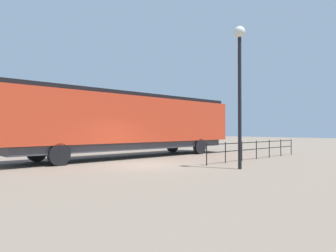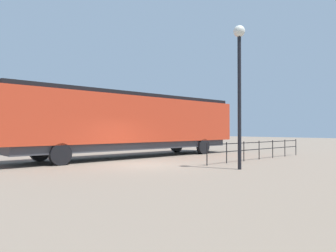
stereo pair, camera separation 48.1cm
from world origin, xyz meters
The scene contains 4 objects.
ground_plane centered at (0.00, 0.00, 0.00)m, with size 120.00×120.00×0.00m, color #756656.
locomotive centered at (-3.98, 2.55, 2.27)m, with size 3.07×16.60×4.03m.
lamp_post centered at (4.26, 2.00, 4.50)m, with size 0.52×0.52×6.43m.
platform_fence centered at (2.35, 6.75, 0.71)m, with size 0.05×9.50×1.11m.
Camera 2 is at (12.34, -9.66, 1.76)m, focal length 33.23 mm.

